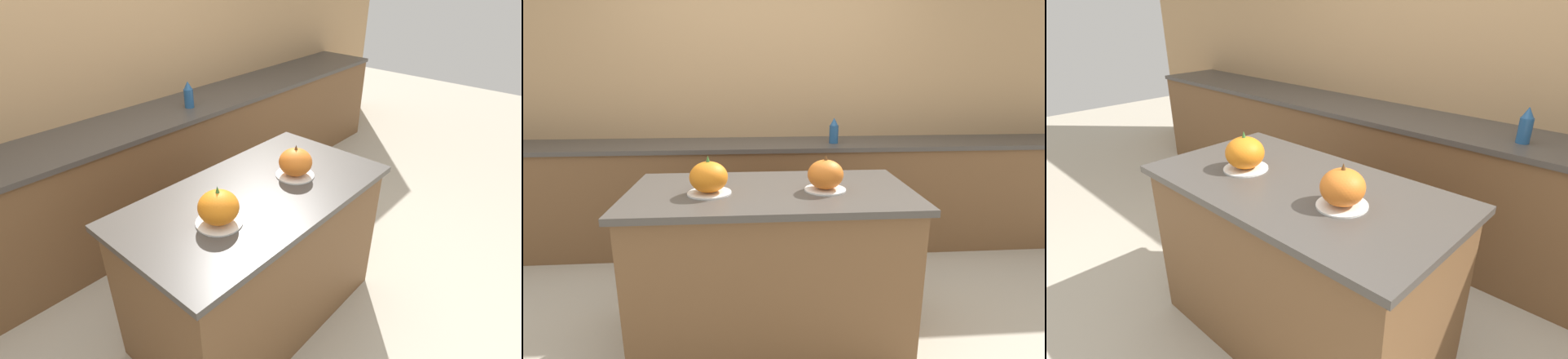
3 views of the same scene
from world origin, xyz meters
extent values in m
plane|color=#BCB29E|center=(0.00, 0.00, 0.00)|extent=(12.00, 12.00, 0.00)
cube|color=tan|center=(0.00, 1.63, 1.25)|extent=(8.00, 0.06, 2.50)
cube|color=brown|center=(0.00, 0.00, 0.43)|extent=(1.43, 0.73, 0.85)
cube|color=#47423D|center=(0.00, 0.00, 0.87)|extent=(1.49, 0.79, 0.03)
cube|color=brown|center=(0.00, 1.30, 0.44)|extent=(6.00, 0.56, 0.88)
cube|color=#47423D|center=(0.00, 1.30, 0.90)|extent=(6.00, 0.60, 0.03)
cylinder|color=white|center=(-0.32, -0.05, 0.89)|extent=(0.22, 0.22, 0.01)
ellipsoid|color=orange|center=(-0.32, -0.05, 0.97)|extent=(0.19, 0.19, 0.16)
cone|color=#38702D|center=(-0.32, -0.05, 1.07)|extent=(0.02, 0.02, 0.04)
cylinder|color=white|center=(0.28, -0.04, 0.89)|extent=(0.22, 0.22, 0.01)
ellipsoid|color=orange|center=(0.28, -0.04, 0.97)|extent=(0.19, 0.19, 0.15)
cone|color=brown|center=(0.28, -0.04, 1.06)|extent=(0.02, 0.02, 0.03)
cylinder|color=#235184|center=(0.57, 1.23, 0.99)|extent=(0.07, 0.07, 0.15)
cone|color=#235184|center=(0.57, 1.23, 1.09)|extent=(0.07, 0.07, 0.06)
camera|label=1|loc=(-1.34, -1.23, 1.99)|focal=28.00mm
camera|label=2|loc=(-0.09, -2.05, 1.49)|focal=28.00mm
camera|label=3|loc=(1.19, -1.21, 1.65)|focal=28.00mm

